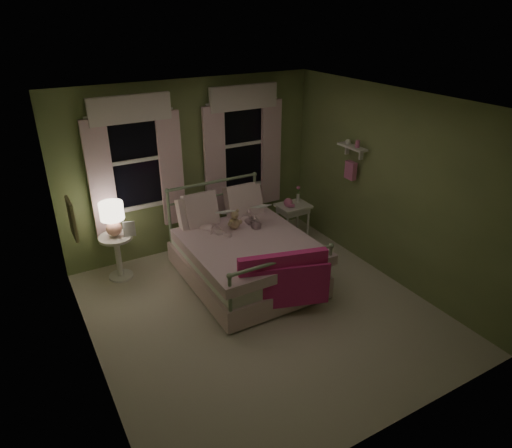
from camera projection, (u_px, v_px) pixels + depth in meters
room_shell at (262, 218)px, 5.23m from camera, size 4.20×4.20×4.20m
bed at (244, 254)px, 6.33m from camera, size 1.58×2.04×1.18m
pink_throw at (284, 275)px, 5.43m from camera, size 1.09×0.45×0.71m
child_left at (211, 210)px, 6.29m from camera, size 0.33×0.26×0.78m
child_right at (246, 205)px, 6.56m from camera, size 0.35×0.28×0.69m
book_left at (219, 216)px, 6.09m from camera, size 0.21×0.13×0.26m
book_right at (255, 211)px, 6.36m from camera, size 0.20×0.12×0.26m
teddy_bear at (234, 221)px, 6.36m from camera, size 0.22×0.17×0.30m
nightstand_left at (117, 251)px, 6.35m from camera, size 0.46×0.46×0.65m
table_lamp at (112, 216)px, 6.12m from camera, size 0.32×0.32×0.48m
book_nightstand at (124, 236)px, 6.23m from camera, size 0.23×0.26×0.02m
nightstand_right at (293, 210)px, 7.28m from camera, size 0.50×0.40×0.64m
pink_toy at (288, 203)px, 7.17m from camera, size 0.14×0.20×0.14m
bud_vase at (298, 194)px, 7.27m from camera, size 0.06×0.06×0.28m
window_left at (135, 156)px, 6.30m from camera, size 1.34×0.13×1.96m
window_right at (243, 140)px, 7.06m from camera, size 1.34×0.13×1.96m
wall_shelf at (352, 159)px, 6.53m from camera, size 0.15×0.50×0.60m
framed_picture at (72, 219)px, 4.75m from camera, size 0.03×0.32×0.42m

